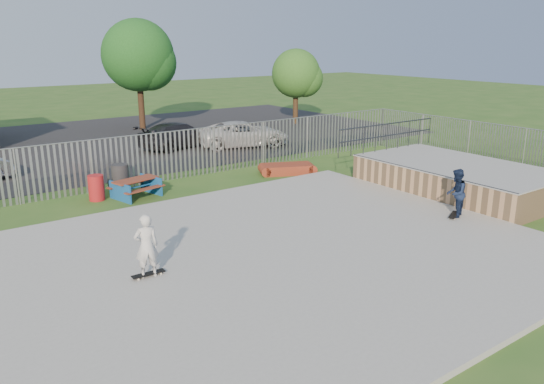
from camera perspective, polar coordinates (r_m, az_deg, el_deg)
ground at (r=14.03m, az=-0.55°, el=-7.24°), size 120.00×120.00×0.00m
concrete_slab at (r=14.00m, az=-0.55°, el=-6.95°), size 15.00×12.00×0.15m
quarter_pipe at (r=21.11m, az=19.22°, el=1.48°), size 5.50×7.05×2.19m
fence at (r=17.89m, az=-6.46°, el=1.23°), size 26.04×16.02×2.00m
picnic_table at (r=19.95m, az=-14.42°, el=0.44°), size 1.90×1.68×0.69m
funbox at (r=22.81m, az=1.65°, el=2.50°), size 2.26×1.75×0.40m
trash_bin_red at (r=19.94m, az=-18.38°, el=0.43°), size 0.55×0.55×0.92m
trash_bin_grey at (r=20.77m, az=-15.98°, el=1.45°), size 0.63×0.63×1.06m
parking_lot at (r=30.94m, az=-21.45°, el=4.64°), size 40.00×18.00×0.02m
car_dark at (r=28.66m, az=-9.96°, el=6.06°), size 4.91×2.82×1.34m
car_white at (r=28.60m, az=-3.08°, el=6.26°), size 5.27×3.58×1.34m
tree_mid at (r=34.87m, az=-14.23°, el=14.04°), size 4.44×4.44×6.84m
tree_right at (r=36.40m, az=2.59°, el=12.60°), size 3.24×3.24×5.00m
skateboard_a at (r=17.77m, az=18.96°, el=-2.40°), size 0.81×0.52×0.08m
skateboard_b at (r=13.04m, az=-13.15°, el=-8.65°), size 0.80×0.22×0.08m
skater_navy at (r=17.57m, az=19.18°, el=-0.12°), size 0.93×0.85×1.55m
skater_white at (r=12.76m, az=-13.36°, el=-5.65°), size 0.63×0.47×1.55m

